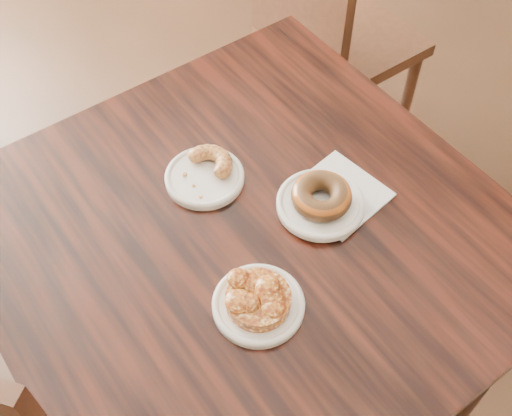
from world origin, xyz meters
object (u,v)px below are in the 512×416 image
Objects in this scene: apple_fritter at (258,298)px; chair_far at (342,40)px; cruller_fragment at (204,170)px; cafe_table at (249,326)px; glazed_donut at (322,196)px.

chair_far is at bearing 114.42° from apple_fritter.
chair_far is 6.07× the size of apple_fritter.
cruller_fragment is at bearing 148.32° from apple_fritter.
apple_fritter reaches higher than cruller_fragment.
cafe_table is 8.35× the size of cruller_fragment.
chair_far reaches higher than glazed_donut.
cruller_fragment is (0.21, -0.85, 0.33)m from chair_far.
cruller_fragment is (-0.14, 0.04, 0.40)m from cafe_table.
glazed_donut is 1.03× the size of cruller_fragment.
glazed_donut is at bearing 75.43° from cafe_table.
glazed_donut is 0.24m from apple_fritter.
chair_far is 8.33× the size of cruller_fragment.
cafe_table is 6.08× the size of apple_fritter.
chair_far is 0.93m from cruller_fragment.
cafe_table is at bearing 135.53° from apple_fritter.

